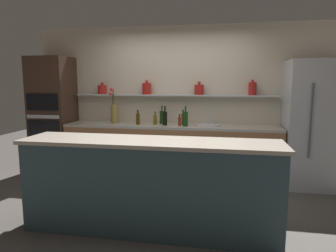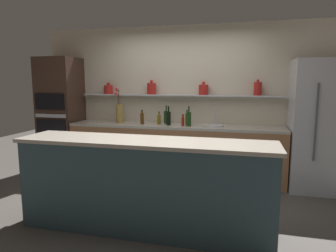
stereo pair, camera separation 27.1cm
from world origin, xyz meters
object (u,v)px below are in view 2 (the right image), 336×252
(refrigerator, at_px, (321,126))
(flower_vase, at_px, (119,112))
(oven_tower, at_px, (61,115))
(bottle_oil_3, at_px, (187,119))
(bottle_sauce_1, at_px, (183,121))
(bottle_wine_5, at_px, (169,118))
(bottle_oil_6, at_px, (159,119))
(bottle_spirit_2, at_px, (142,118))
(sink_fixture, at_px, (214,125))
(bottle_wine_4, at_px, (166,117))
(bottle_wine_0, at_px, (189,119))

(refrigerator, xyz_separation_m, flower_vase, (-3.27, 0.07, 0.13))
(oven_tower, relative_size, flower_vase, 3.35)
(flower_vase, distance_m, bottle_oil_3, 1.22)
(bottle_oil_3, bearing_deg, oven_tower, -178.31)
(bottle_sauce_1, height_order, bottle_wine_5, bottle_wine_5)
(oven_tower, relative_size, bottle_wine_5, 6.52)
(oven_tower, height_order, bottle_wine_5, oven_tower)
(flower_vase, height_order, bottle_oil_6, flower_vase)
(refrigerator, xyz_separation_m, bottle_spirit_2, (-2.81, -0.02, 0.04))
(sink_fixture, height_order, bottle_oil_3, same)
(bottle_sauce_1, height_order, bottle_wine_4, bottle_wine_4)
(bottle_spirit_2, bearing_deg, bottle_oil_3, 9.46)
(oven_tower, bearing_deg, refrigerator, -0.47)
(sink_fixture, bearing_deg, bottle_oil_6, -178.41)
(refrigerator, distance_m, sink_fixture, 1.60)
(oven_tower, xyz_separation_m, bottle_wine_4, (1.99, 0.12, -0.00))
(flower_vase, relative_size, bottle_oil_3, 2.46)
(bottle_sauce_1, distance_m, bottle_oil_3, 0.18)
(oven_tower, relative_size, bottle_spirit_2, 8.47)
(refrigerator, height_order, flower_vase, refrigerator)
(bottle_wine_0, relative_size, bottle_wine_5, 1.02)
(bottle_spirit_2, bearing_deg, bottle_wine_0, -3.37)
(flower_vase, distance_m, bottle_wine_4, 0.85)
(refrigerator, relative_size, bottle_sauce_1, 10.20)
(bottle_spirit_2, bearing_deg, bottle_wine_4, 24.64)
(bottle_wine_0, relative_size, bottle_spirit_2, 1.33)
(flower_vase, xyz_separation_m, sink_fixture, (1.67, -0.02, -0.17))
(flower_vase, relative_size, bottle_spirit_2, 2.53)
(bottle_spirit_2, xyz_separation_m, bottle_oil_3, (0.76, 0.13, 0.00))
(bottle_oil_6, bearing_deg, flower_vase, 176.23)
(bottle_wine_0, relative_size, bottle_oil_3, 1.30)
(flower_vase, xyz_separation_m, bottle_wine_5, (0.93, -0.11, -0.08))
(flower_vase, relative_size, bottle_wine_5, 1.95)
(refrigerator, bearing_deg, bottle_wine_5, -179.14)
(flower_vase, relative_size, bottle_sauce_1, 3.21)
(sink_fixture, bearing_deg, bottle_sauce_1, -166.57)
(bottle_wine_5, bearing_deg, oven_tower, 178.03)
(bottle_wine_4, xyz_separation_m, bottle_wine_5, (0.09, -0.19, 0.00))
(flower_vase, bearing_deg, bottle_wine_0, -6.24)
(oven_tower, distance_m, bottle_oil_3, 2.36)
(refrigerator, xyz_separation_m, bottle_wine_4, (-2.43, 0.15, 0.05))
(flower_vase, bearing_deg, oven_tower, -178.25)
(bottle_wine_0, distance_m, bottle_oil_3, 0.19)
(bottle_sauce_1, height_order, bottle_oil_6, bottle_oil_6)
(oven_tower, relative_size, bottle_sauce_1, 10.77)
(sink_fixture, xyz_separation_m, bottle_oil_6, (-0.92, -0.03, 0.06))
(sink_fixture, xyz_separation_m, bottle_sauce_1, (-0.49, -0.12, 0.06))
(flower_vase, height_order, bottle_oil_3, flower_vase)
(sink_fixture, height_order, bottle_oil_6, sink_fixture)
(bottle_wine_0, xyz_separation_m, bottle_wine_5, (-0.35, 0.03, -0.00))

